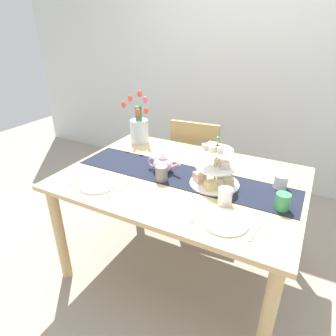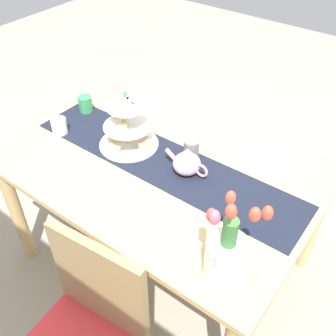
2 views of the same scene
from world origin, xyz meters
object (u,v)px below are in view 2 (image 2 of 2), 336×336
at_px(cream_jug, 59,126).
at_px(knife_right, 126,97).
at_px(knife_left, 244,146).
at_px(chair_left, 86,332).
at_px(dinner_plate_right, 145,105).
at_px(tiered_cake_stand, 128,130).
at_px(mug_grey, 191,149).
at_px(dining_table, 163,177).
at_px(fork_right, 164,113).
at_px(dinner_plate_left, 270,156).
at_px(fork_left, 298,168).
at_px(mug_white_text, 133,114).
at_px(tulip_vase, 227,255).
at_px(mug_orange, 86,104).
at_px(teapot, 187,163).

relative_size(cream_jug, knife_right, 0.50).
distance_m(cream_jug, knife_left, 0.96).
distance_m(chair_left, dinner_plate_right, 1.28).
bearing_deg(chair_left, tiered_cake_stand, -61.33).
relative_size(dinner_plate_right, mug_grey, 2.42).
bearing_deg(dining_table, knife_right, -32.20).
bearing_deg(chair_left, dinner_plate_right, -61.53).
xyz_separation_m(dinner_plate_right, fork_right, (-0.15, 0.00, -0.00)).
relative_size(dinner_plate_left, fork_right, 1.53).
relative_size(chair_left, knife_right, 5.35).
bearing_deg(mug_grey, dinner_plate_right, -25.62).
xyz_separation_m(dinner_plate_left, fork_left, (-0.15, 0.00, -0.00)).
bearing_deg(mug_white_text, tulip_vase, 148.01).
distance_m(knife_right, mug_white_text, 0.26).
height_order(chair_left, fork_left, chair_left).
relative_size(chair_left, knife_left, 5.35).
relative_size(chair_left, dinner_plate_right, 3.96).
height_order(tiered_cake_stand, tulip_vase, tulip_vase).
relative_size(dinner_plate_left, fork_left, 1.53).
xyz_separation_m(tulip_vase, knife_left, (0.31, -0.73, -0.12)).
bearing_deg(mug_grey, fork_left, -153.01).
xyz_separation_m(knife_left, dinner_plate_right, (0.65, 0.00, 0.00)).
bearing_deg(fork_right, knife_right, 0.00).
height_order(dining_table, dinner_plate_right, dinner_plate_right).
bearing_deg(knife_left, mug_orange, 15.76).
xyz_separation_m(tiered_cake_stand, fork_left, (-0.76, -0.34, -0.09)).
xyz_separation_m(tulip_vase, dinner_plate_left, (0.17, -0.73, -0.12)).
height_order(knife_left, dinner_plate_right, dinner_plate_right).
height_order(dinner_plate_left, mug_orange, mug_orange).
height_order(dinner_plate_right, fork_right, dinner_plate_right).
bearing_deg(teapot, dinner_plate_left, -127.47).
xyz_separation_m(tiered_cake_stand, tulip_vase, (-0.78, 0.39, 0.03)).
relative_size(mug_grey, mug_orange, 1.00).
xyz_separation_m(teapot, knife_right, (0.68, -0.34, -0.06)).
height_order(tulip_vase, fork_left, tulip_vase).
bearing_deg(mug_orange, fork_left, -168.03).
height_order(cream_jug, fork_right, cream_jug).
distance_m(tiered_cake_stand, dinner_plate_left, 0.71).
height_order(tiered_cake_stand, mug_grey, tiered_cake_stand).
bearing_deg(fork_left, knife_left, 0.00).
height_order(dinner_plate_left, fork_right, dinner_plate_left).
xyz_separation_m(dinner_plate_left, knife_right, (0.94, 0.00, -0.00)).
bearing_deg(dinner_plate_left, mug_white_text, 12.18).
xyz_separation_m(chair_left, knife_left, (-0.05, -1.10, 0.26)).
xyz_separation_m(dinner_plate_left, fork_right, (0.65, 0.00, -0.00)).
relative_size(dining_table, tiered_cake_stand, 4.93).
xyz_separation_m(chair_left, tulip_vase, (-0.37, -0.37, 0.38)).
bearing_deg(tulip_vase, teapot, -42.01).
height_order(dining_table, knife_right, knife_right).
xyz_separation_m(dinner_plate_left, mug_orange, (1.02, 0.25, 0.04)).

